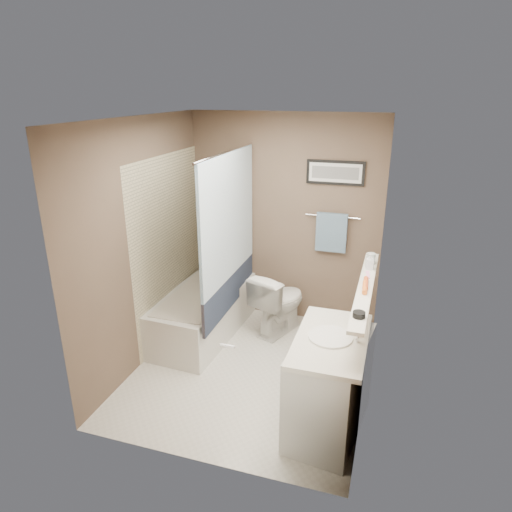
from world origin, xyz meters
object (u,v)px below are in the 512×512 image
(soap_bottle, at_px, (370,261))
(toilet, at_px, (279,302))
(glass_jar, at_px, (371,259))
(vanity, at_px, (330,386))
(candle_bowl_near, at_px, (359,315))
(hair_brush_back, at_px, (366,283))
(hair_brush_front, at_px, (365,287))
(bathtub, at_px, (202,313))

(soap_bottle, bearing_deg, toilet, 148.09)
(glass_jar, bearing_deg, vanity, -100.93)
(candle_bowl_near, xyz_separation_m, hair_brush_back, (0.00, 0.57, 0.00))
(hair_brush_front, height_order, glass_jar, glass_jar)
(vanity, height_order, hair_brush_front, hair_brush_front)
(toilet, xyz_separation_m, hair_brush_back, (0.98, -0.99, 0.78))
(vanity, distance_m, candle_bowl_near, 0.77)
(glass_jar, height_order, soap_bottle, soap_bottle)
(bathtub, relative_size, glass_jar, 15.00)
(toilet, distance_m, candle_bowl_near, 2.00)
(vanity, bearing_deg, glass_jar, 86.27)
(toilet, xyz_separation_m, soap_bottle, (0.98, -0.61, 0.83))
(bathtub, height_order, hair_brush_front, hair_brush_front)
(vanity, xyz_separation_m, soap_bottle, (0.19, 0.82, 0.79))
(hair_brush_back, distance_m, glass_jar, 0.52)
(bathtub, relative_size, vanity, 1.67)
(bathtub, relative_size, soap_bottle, 10.44)
(hair_brush_back, bearing_deg, candle_bowl_near, -90.00)
(toilet, bearing_deg, bathtub, 42.02)
(candle_bowl_near, bearing_deg, bathtub, 145.13)
(vanity, distance_m, hair_brush_front, 0.84)
(hair_brush_front, distance_m, hair_brush_back, 0.08)
(hair_brush_front, relative_size, hair_brush_back, 1.00)
(glass_jar, bearing_deg, hair_brush_front, -90.00)
(vanity, height_order, glass_jar, glass_jar)
(vanity, bearing_deg, bathtub, 152.33)
(bathtub, xyz_separation_m, glass_jar, (1.79, -0.16, 0.92))
(bathtub, distance_m, soap_bottle, 2.04)
(soap_bottle, bearing_deg, glass_jar, 90.00)
(glass_jar, distance_m, soap_bottle, 0.14)
(hair_brush_back, xyz_separation_m, soap_bottle, (0.00, 0.39, 0.05))
(toilet, bearing_deg, hair_brush_front, 152.76)
(vanity, distance_m, hair_brush_back, 0.88)
(candle_bowl_near, bearing_deg, toilet, 122.02)
(hair_brush_front, bearing_deg, glass_jar, 90.00)
(glass_jar, bearing_deg, candle_bowl_near, -90.00)
(hair_brush_front, relative_size, glass_jar, 2.20)
(hair_brush_front, bearing_deg, hair_brush_back, 90.00)
(toilet, bearing_deg, vanity, 139.48)
(candle_bowl_near, bearing_deg, hair_brush_back, 90.00)
(hair_brush_front, bearing_deg, vanity, -117.47)
(vanity, distance_m, soap_bottle, 1.15)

